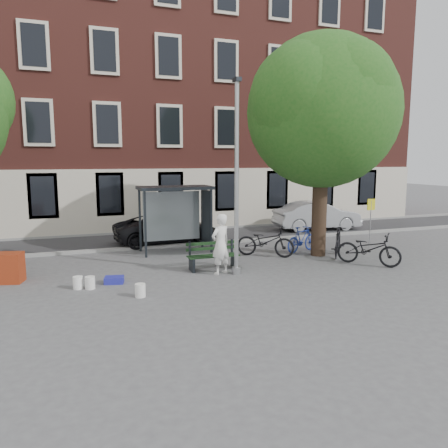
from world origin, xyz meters
TOP-DOWN VIEW (x-y plane):
  - ground at (0.00, 0.00)m, footprint 90.00×90.00m
  - road at (0.00, 7.00)m, footprint 40.00×4.00m
  - curb_near at (0.00, 5.00)m, footprint 40.00×0.25m
  - curb_far at (0.00, 9.00)m, footprint 40.00×0.25m
  - building_row at (0.00, 13.00)m, footprint 30.00×8.00m
  - lamppost at (0.00, 0.00)m, footprint 0.28×0.35m
  - tree_right at (4.01, 1.38)m, footprint 5.76×5.60m
  - bus_shelter at (-0.61, 4.11)m, footprint 2.85×1.45m
  - painter at (-0.47, 0.17)m, footprint 0.84×0.71m
  - bench at (-0.50, 0.86)m, footprint 1.76×0.61m
  - bike_a at (2.00, 2.02)m, footprint 2.23×1.94m
  - bike_b at (3.74, 2.28)m, footprint 1.77×1.05m
  - bike_c at (4.80, -0.46)m, footprint 1.97×2.18m
  - bike_d at (4.60, 1.09)m, footprint 1.59×1.77m
  - car_dark at (-0.90, 6.00)m, footprint 4.73×2.45m
  - car_silver at (7.32, 6.89)m, footprint 4.62×1.97m
  - red_stand at (-6.82, 1.46)m, footprint 1.02×0.81m
  - blue_crate at (-3.82, 0.27)m, footprint 0.63×0.52m
  - bucket_a at (-3.30, -1.32)m, footprint 0.36×0.36m
  - bucket_b at (-4.85, 0.04)m, footprint 0.30×0.30m
  - bucket_c at (-4.52, -0.08)m, footprint 0.31×0.31m
  - notice_sign at (6.81, 2.02)m, footprint 0.35×0.06m

SIDE VIEW (x-z plane):
  - ground at x=0.00m, z-range 0.00..0.00m
  - road at x=0.00m, z-range 0.00..0.01m
  - curb_near at x=0.00m, z-range 0.00..0.12m
  - curb_far at x=0.00m, z-range 0.00..0.12m
  - blue_crate at x=-3.82m, z-range 0.00..0.20m
  - bucket_a at x=-3.30m, z-range 0.00..0.36m
  - bucket_b at x=-4.85m, z-range 0.00..0.36m
  - bucket_c at x=-4.52m, z-range 0.00..0.36m
  - bench at x=-0.50m, z-range -0.04..0.86m
  - red_stand at x=-6.82m, z-range 0.00..0.90m
  - bike_b at x=3.74m, z-range 0.00..1.03m
  - bike_d at x=4.60m, z-range 0.00..1.12m
  - bike_c at x=4.80m, z-range 0.00..1.15m
  - bike_a at x=2.00m, z-range 0.00..1.16m
  - car_dark at x=-0.90m, z-range 0.00..1.27m
  - car_silver at x=7.32m, z-range 0.00..1.48m
  - painter at x=-0.47m, z-range 0.00..1.95m
  - notice_sign at x=6.81m, z-range 0.49..2.54m
  - bus_shelter at x=-0.61m, z-range 0.61..3.23m
  - lamppost at x=0.00m, z-range -0.27..5.84m
  - tree_right at x=4.01m, z-range 1.52..9.72m
  - building_row at x=0.00m, z-range 0.00..14.00m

